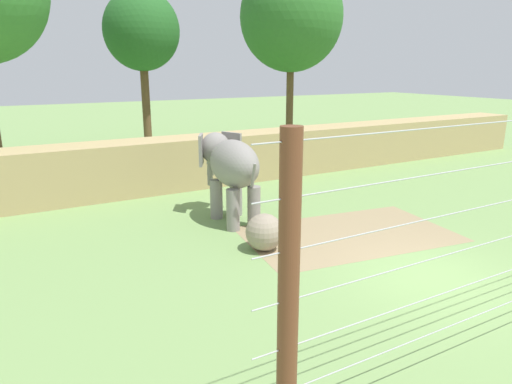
% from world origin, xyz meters
% --- Properties ---
extents(ground_plane, '(120.00, 120.00, 0.00)m').
position_xyz_m(ground_plane, '(0.00, 0.00, 0.00)').
color(ground_plane, '#759956').
extents(dirt_patch, '(6.46, 4.41, 0.01)m').
position_xyz_m(dirt_patch, '(0.24, 3.17, 0.00)').
color(dirt_patch, '#937F5B').
rests_on(dirt_patch, ground).
extents(embankment_wall, '(36.00, 1.80, 2.00)m').
position_xyz_m(embankment_wall, '(0.00, 10.82, 1.00)').
color(embankment_wall, tan).
rests_on(embankment_wall, ground).
extents(elephant, '(1.51, 3.59, 2.66)m').
position_xyz_m(elephant, '(-2.14, 6.05, 1.76)').
color(elephant, gray).
rests_on(elephant, ground).
extents(enrichment_ball, '(1.00, 1.00, 1.00)m').
position_xyz_m(enrichment_ball, '(-2.50, 3.35, 0.50)').
color(enrichment_ball, gray).
rests_on(enrichment_ball, ground).
extents(tree_far_left, '(6.08, 6.08, 10.79)m').
position_xyz_m(tree_far_left, '(7.70, 17.60, 7.58)').
color(tree_far_left, brown).
rests_on(tree_far_left, ground).
extents(tree_behind_wall, '(3.99, 3.99, 8.69)m').
position_xyz_m(tree_behind_wall, '(-0.97, 18.77, 6.54)').
color(tree_behind_wall, brown).
rests_on(tree_behind_wall, ground).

